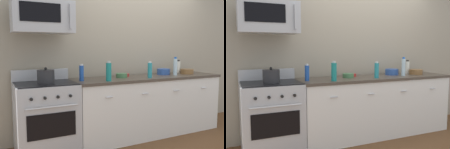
% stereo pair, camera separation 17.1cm
% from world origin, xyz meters
% --- Properties ---
extents(ground_plane, '(6.65, 6.65, 0.00)m').
position_xyz_m(ground_plane, '(0.00, 0.00, 0.00)').
color(ground_plane, brown).
extents(back_wall, '(5.54, 0.10, 2.70)m').
position_xyz_m(back_wall, '(0.00, 0.41, 1.35)').
color(back_wall, '#9E937F').
rests_on(back_wall, ground_plane).
extents(counter_unit, '(2.45, 0.66, 0.92)m').
position_xyz_m(counter_unit, '(-0.00, -0.00, 0.46)').
color(counter_unit, white).
rests_on(counter_unit, ground_plane).
extents(range_oven, '(0.76, 0.69, 1.07)m').
position_xyz_m(range_oven, '(-1.60, 0.00, 0.47)').
color(range_oven, '#B7BABF').
rests_on(range_oven, ground_plane).
extents(microwave, '(0.74, 0.44, 0.40)m').
position_xyz_m(microwave, '(-1.60, 0.05, 1.75)').
color(microwave, '#B7BABF').
extents(bottle_dish_soap, '(0.07, 0.07, 0.24)m').
position_xyz_m(bottle_dish_soap, '(-0.10, -0.16, 1.04)').
color(bottle_dish_soap, teal).
rests_on(bottle_dish_soap, countertop_slab).
extents(bottle_vinegar_white, '(0.07, 0.07, 0.23)m').
position_xyz_m(bottle_vinegar_white, '(0.74, 0.17, 1.03)').
color(bottle_vinegar_white, silver).
rests_on(bottle_vinegar_white, countertop_slab).
extents(bottle_soda_blue, '(0.06, 0.06, 0.23)m').
position_xyz_m(bottle_soda_blue, '(-1.13, -0.04, 1.03)').
color(bottle_soda_blue, '#1E4CA5').
rests_on(bottle_soda_blue, countertop_slab).
extents(bottle_sparkling_teal, '(0.07, 0.07, 0.27)m').
position_xyz_m(bottle_sparkling_teal, '(-0.80, -0.21, 1.05)').
color(bottle_sparkling_teal, '#197F7A').
rests_on(bottle_sparkling_teal, countertop_slab).
extents(bottle_soy_sauce_dark, '(0.05, 0.05, 0.19)m').
position_xyz_m(bottle_soy_sauce_dark, '(-0.76, -0.08, 1.01)').
color(bottle_soy_sauce_dark, black).
rests_on(bottle_soy_sauce_dark, countertop_slab).
extents(bottle_water_clear, '(0.06, 0.06, 0.30)m').
position_xyz_m(bottle_water_clear, '(0.46, -0.08, 1.06)').
color(bottle_water_clear, silver).
rests_on(bottle_water_clear, countertop_slab).
extents(bowl_red_small, '(0.12, 0.12, 0.04)m').
position_xyz_m(bowl_red_small, '(-0.34, 0.15, 0.94)').
color(bowl_red_small, '#B72D28').
rests_on(bowl_red_small, countertop_slab).
extents(bowl_blue_mixing, '(0.22, 0.22, 0.10)m').
position_xyz_m(bowl_blue_mixing, '(0.37, 0.11, 0.97)').
color(bowl_blue_mixing, '#2D519E').
rests_on(bowl_blue_mixing, countertop_slab).
extents(bowl_green_glaze, '(0.17, 0.17, 0.06)m').
position_xyz_m(bowl_green_glaze, '(-0.46, 0.04, 0.95)').
color(bowl_green_glaze, '#477A4C').
rests_on(bowl_green_glaze, countertop_slab).
extents(bowl_wooden_salad, '(0.22, 0.22, 0.08)m').
position_xyz_m(bowl_wooden_salad, '(0.80, 0.01, 0.96)').
color(bowl_wooden_salad, brown).
rests_on(bowl_wooden_salad, countertop_slab).
extents(stockpot, '(0.21, 0.21, 0.20)m').
position_xyz_m(stockpot, '(-1.60, -0.05, 1.01)').
color(stockpot, '#262628').
rests_on(stockpot, range_oven).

